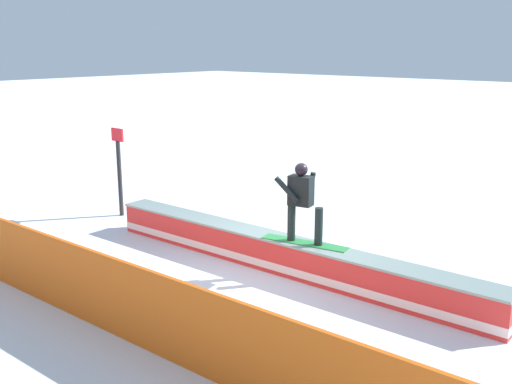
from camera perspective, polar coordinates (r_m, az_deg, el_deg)
The scene contains 5 objects.
ground_plane at distance 10.71m, azimuth 2.49°, elevation -7.57°, with size 120.00×120.00×0.00m, color white.
grind_box at distance 10.61m, azimuth 2.51°, elevation -6.16°, with size 7.99×0.78×0.62m.
snowboarder at distance 10.04m, azimuth 4.46°, elevation -0.80°, with size 1.58×0.59×1.40m.
safety_fence at distance 8.28m, azimuth -12.39°, elevation -10.30°, with size 9.99×0.06×1.15m, color orange.
trail_marker at distance 14.15m, azimuth -13.07°, elevation 2.13°, with size 0.40×0.10×2.08m.
Camera 1 is at (-6.10, 7.87, 3.93)m, focal length 41.39 mm.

